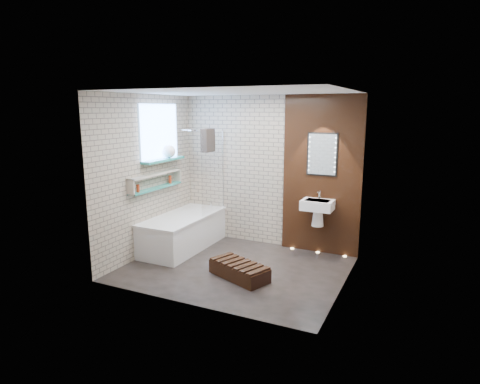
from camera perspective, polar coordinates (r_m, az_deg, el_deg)
The scene contains 15 objects.
ground at distance 6.31m, azimuth -0.59°, elevation -10.54°, with size 3.20×3.20×0.00m, color black.
room_shell at distance 5.94m, azimuth -0.62°, elevation 1.15°, with size 3.24×3.20×2.60m.
walnut_panel at distance 6.81m, azimuth 11.33°, elevation 2.26°, with size 1.30×0.06×2.60m, color black.
clerestory_window at distance 6.98m, azimuth -11.12°, elevation 7.46°, with size 0.18×1.00×0.94m.
display_niche at distance 6.88m, azimuth -11.61°, elevation 1.50°, with size 0.14×1.30×0.26m.
bathtub at distance 7.16m, azimuth -7.91°, elevation -5.47°, with size 0.79×1.74×0.70m.
bath_screen at distance 7.12m, azimuth -3.80°, elevation 2.70°, with size 0.01×0.78×1.40m, color white.
towel at distance 6.92m, azimuth -4.50°, elevation 7.19°, with size 0.11×0.30×0.39m, color black.
shower_head at distance 7.32m, azimuth -6.62°, elevation 8.56°, with size 0.18×0.18×0.02m, color silver.
washbasin at distance 6.72m, azimuth 10.76°, elevation -2.28°, with size 0.50×0.36×0.58m.
led_mirror at distance 6.73m, azimuth 11.37°, elevation 5.16°, with size 0.50×0.02×0.70m.
walnut_step at distance 5.94m, azimuth -0.11°, elevation -10.95°, with size 0.89×0.40×0.20m, color black.
niche_bottles at distance 6.89m, azimuth -11.57°, elevation 1.21°, with size 0.05×0.91×0.13m.
sill_vases at distance 7.08m, azimuth -9.87°, elevation 5.60°, with size 0.22×0.22×0.22m.
floor_uplights at distance 7.06m, azimuth 10.78°, elevation -8.24°, with size 0.96×0.06×0.01m.
Camera 1 is at (2.55, -5.26, 2.37)m, focal length 30.63 mm.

